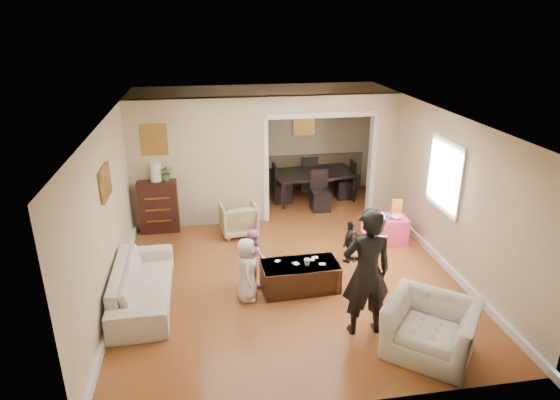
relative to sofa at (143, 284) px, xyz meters
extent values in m
plane|color=#A3562A|center=(2.29, 1.01, -0.31)|extent=(7.00, 7.00, 0.00)
cube|color=#C8B792|center=(0.92, 2.81, 0.99)|extent=(2.75, 0.18, 2.60)
cube|color=#C8B792|center=(4.77, 2.81, 0.99)|extent=(0.55, 0.18, 2.60)
cube|color=#C8B792|center=(3.39, 2.81, 2.12)|extent=(2.22, 0.18, 0.35)
cube|color=white|center=(5.02, 0.61, 1.24)|extent=(0.03, 0.95, 1.10)
cube|color=brown|center=(0.09, 2.71, 1.54)|extent=(0.45, 0.03, 0.55)
cube|color=brown|center=(-0.42, 0.41, 1.49)|extent=(0.03, 0.55, 0.40)
cube|color=brown|center=(3.39, 4.45, 1.39)|extent=(0.45, 0.03, 0.55)
imported|color=beige|center=(0.00, 0.00, 0.00)|extent=(0.85, 2.11, 0.61)
imported|color=#C5B989|center=(1.63, 2.19, 0.01)|extent=(0.76, 0.78, 0.64)
imported|color=beige|center=(3.75, -1.79, 0.05)|extent=(1.45, 1.43, 0.71)
cube|color=black|center=(0.07, 2.62, 0.22)|extent=(0.76, 0.43, 1.05)
cylinder|color=#F7E2C9|center=(0.07, 2.62, 0.92)|extent=(0.22, 0.22, 0.36)
imported|color=#4E7A36|center=(0.27, 2.62, 0.90)|extent=(0.29, 0.25, 0.32)
cube|color=#341C10|center=(2.41, -0.04, -0.08)|extent=(1.23, 0.66, 0.45)
imported|color=white|center=(2.51, -0.09, 0.19)|extent=(0.11, 0.11, 0.10)
cube|color=#FF4372|center=(4.46, 1.35, -0.04)|extent=(0.58, 0.58, 0.52)
cube|color=yellow|center=(4.58, 1.45, 0.37)|extent=(0.20, 0.08, 0.30)
cylinder|color=#27A6C7|center=(4.36, 1.30, 0.26)|extent=(0.08, 0.08, 0.08)
cube|color=red|center=(4.34, 1.47, 0.24)|extent=(0.09, 0.08, 0.05)
imported|color=silver|center=(4.51, 1.23, 0.24)|extent=(0.23, 0.23, 0.05)
imported|color=black|center=(3.52, 3.78, 0.03)|extent=(1.99, 1.25, 0.67)
imported|color=black|center=(3.05, -1.24, 0.61)|extent=(0.67, 0.45, 1.83)
imported|color=silver|center=(1.56, -0.19, 0.20)|extent=(0.38, 0.53, 1.01)
imported|color=pink|center=(1.71, 0.26, 0.17)|extent=(0.51, 0.57, 0.95)
imported|color=black|center=(3.46, 0.71, 0.09)|extent=(0.47, 0.45, 0.79)
cube|color=white|center=(2.35, -0.02, 0.14)|extent=(0.12, 0.13, 0.00)
cube|color=white|center=(2.69, 0.13, 0.14)|extent=(0.10, 0.08, 0.00)
cube|color=white|center=(2.63, 0.06, 0.14)|extent=(0.07, 0.09, 0.00)
cube|color=white|center=(2.75, -0.10, 0.14)|extent=(0.11, 0.09, 0.00)
cube|color=white|center=(2.08, 0.11, 0.14)|extent=(0.11, 0.11, 0.00)
camera|label=1|loc=(1.03, -6.50, 3.79)|focal=30.71mm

